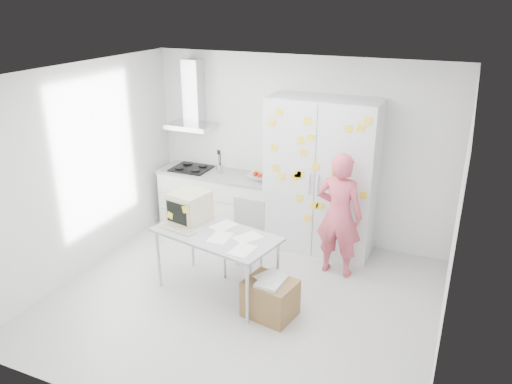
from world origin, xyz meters
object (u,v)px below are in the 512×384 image
at_px(person, 339,215).
at_px(desk, 199,219).
at_px(cardboard_box, 270,298).
at_px(chair, 246,233).

relative_size(person, desk, 1.03).
bearing_deg(cardboard_box, desk, 164.79).
bearing_deg(chair, cardboard_box, -50.98).
height_order(desk, cardboard_box, desk).
bearing_deg(desk, chair, 62.94).
distance_m(person, chair, 1.23).
distance_m(person, desk, 1.79).
distance_m(chair, cardboard_box, 1.09).
bearing_deg(chair, person, 20.89).
xyz_separation_m(desk, cardboard_box, (1.07, -0.29, -0.68)).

